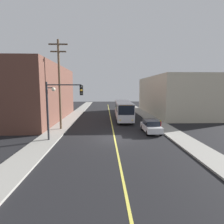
{
  "coord_description": "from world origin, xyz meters",
  "views": [
    {
      "loc": [
        -1.08,
        -20.09,
        5.46
      ],
      "look_at": [
        0.0,
        7.69,
        2.0
      ],
      "focal_mm": 30.11,
      "sensor_mm": 36.0,
      "label": 1
    }
  ],
  "objects_px": {
    "city_bus": "(123,109)",
    "traffic_signal_left_corner": "(62,100)",
    "street_lamp_left": "(49,105)",
    "fire_hydrant": "(160,123)",
    "utility_pole_near": "(59,81)",
    "parked_car_white": "(151,126)"
  },
  "relations": [
    {
      "from": "city_bus",
      "to": "traffic_signal_left_corner",
      "type": "height_order",
      "value": "traffic_signal_left_corner"
    },
    {
      "from": "city_bus",
      "to": "traffic_signal_left_corner",
      "type": "xyz_separation_m",
      "value": [
        -7.61,
        -13.52,
        2.49
      ]
    },
    {
      "from": "street_lamp_left",
      "to": "fire_hydrant",
      "type": "xyz_separation_m",
      "value": [
        13.68,
        6.47,
        -3.16
      ]
    },
    {
      "from": "city_bus",
      "to": "fire_hydrant",
      "type": "xyz_separation_m",
      "value": [
        4.65,
        -6.8,
        -1.23
      ]
    },
    {
      "from": "traffic_signal_left_corner",
      "to": "fire_hydrant",
      "type": "height_order",
      "value": "traffic_signal_left_corner"
    },
    {
      "from": "utility_pole_near",
      "to": "traffic_signal_left_corner",
      "type": "xyz_separation_m",
      "value": [
        1.53,
        -5.46,
        -2.12
      ]
    },
    {
      "from": "parked_car_white",
      "to": "traffic_signal_left_corner",
      "type": "distance_m",
      "value": 11.14
    },
    {
      "from": "parked_car_white",
      "to": "fire_hydrant",
      "type": "xyz_separation_m",
      "value": [
        2.2,
        3.41,
        -0.26
      ]
    },
    {
      "from": "city_bus",
      "to": "utility_pole_near",
      "type": "relative_size",
      "value": 1.06
    },
    {
      "from": "city_bus",
      "to": "traffic_signal_left_corner",
      "type": "bearing_deg",
      "value": -119.37
    },
    {
      "from": "city_bus",
      "to": "street_lamp_left",
      "type": "relative_size",
      "value": 2.22
    },
    {
      "from": "traffic_signal_left_corner",
      "to": "street_lamp_left",
      "type": "bearing_deg",
      "value": 169.59
    },
    {
      "from": "parked_car_white",
      "to": "traffic_signal_left_corner",
      "type": "height_order",
      "value": "traffic_signal_left_corner"
    },
    {
      "from": "traffic_signal_left_corner",
      "to": "parked_car_white",
      "type": "bearing_deg",
      "value": 18.26
    },
    {
      "from": "street_lamp_left",
      "to": "fire_hydrant",
      "type": "height_order",
      "value": "street_lamp_left"
    },
    {
      "from": "utility_pole_near",
      "to": "street_lamp_left",
      "type": "height_order",
      "value": "utility_pole_near"
    },
    {
      "from": "city_bus",
      "to": "utility_pole_near",
      "type": "xyz_separation_m",
      "value": [
        -9.14,
        -8.06,
        4.61
      ]
    },
    {
      "from": "parked_car_white",
      "to": "utility_pole_near",
      "type": "relative_size",
      "value": 0.38
    },
    {
      "from": "parked_car_white",
      "to": "utility_pole_near",
      "type": "xyz_separation_m",
      "value": [
        -11.59,
        2.14,
        5.58
      ]
    },
    {
      "from": "street_lamp_left",
      "to": "fire_hydrant",
      "type": "distance_m",
      "value": 15.46
    },
    {
      "from": "city_bus",
      "to": "traffic_signal_left_corner",
      "type": "distance_m",
      "value": 15.72
    },
    {
      "from": "street_lamp_left",
      "to": "fire_hydrant",
      "type": "bearing_deg",
      "value": 25.31
    }
  ]
}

